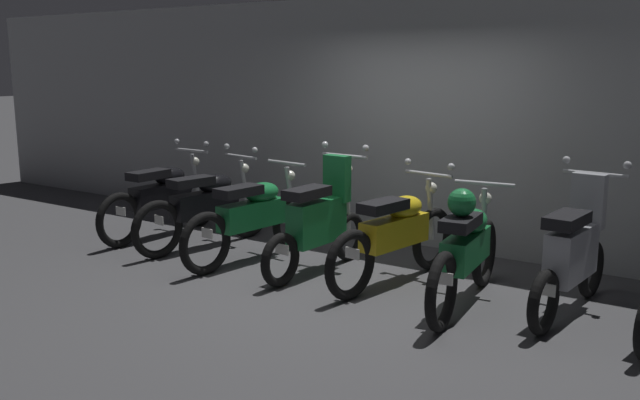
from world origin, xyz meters
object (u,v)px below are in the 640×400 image
(motorbike_slot_5, at_px, (466,248))
(motorbike_slot_4, at_px, (396,234))
(motorbike_slot_1, at_px, (207,205))
(motorbike_slot_6, at_px, (573,253))
(motorbike_slot_2, at_px, (254,216))
(motorbike_slot_0, at_px, (163,197))
(motorbike_slot_3, at_px, (319,222))

(motorbike_slot_5, bearing_deg, motorbike_slot_4, 163.31)
(motorbike_slot_1, height_order, motorbike_slot_6, motorbike_slot_6)
(motorbike_slot_1, bearing_deg, motorbike_slot_4, 0.64)
(motorbike_slot_2, relative_size, motorbike_slot_6, 1.16)
(motorbike_slot_0, xyz_separation_m, motorbike_slot_2, (1.64, -0.23, -0.00))
(motorbike_slot_0, relative_size, motorbike_slot_1, 1.01)
(motorbike_slot_3, distance_m, motorbike_slot_6, 2.46)
(motorbike_slot_2, relative_size, motorbike_slot_4, 1.00)
(motorbike_slot_0, distance_m, motorbike_slot_6, 4.91)
(motorbike_slot_0, relative_size, motorbike_slot_5, 1.00)
(motorbike_slot_1, height_order, motorbike_slot_2, motorbike_slot_1)
(motorbike_slot_2, height_order, motorbike_slot_6, motorbike_slot_6)
(motorbike_slot_4, xyz_separation_m, motorbike_slot_6, (1.63, 0.09, 0.04))
(motorbike_slot_4, distance_m, motorbike_slot_6, 1.64)
(motorbike_slot_5, bearing_deg, motorbike_slot_3, 175.49)
(motorbike_slot_1, height_order, motorbike_slot_3, motorbike_slot_3)
(motorbike_slot_5, relative_size, motorbike_slot_6, 1.16)
(motorbike_slot_3, xyz_separation_m, motorbike_slot_4, (0.82, 0.11, -0.04))
(motorbike_slot_5, xyz_separation_m, motorbike_slot_6, (0.82, 0.33, 0.00))
(motorbike_slot_1, xyz_separation_m, motorbike_slot_4, (2.45, 0.03, 0.00))
(motorbike_slot_2, distance_m, motorbike_slot_3, 0.82)
(motorbike_slot_3, relative_size, motorbike_slot_5, 0.86)
(motorbike_slot_0, bearing_deg, motorbike_slot_1, -6.23)
(motorbike_slot_2, distance_m, motorbike_slot_5, 2.45)
(motorbike_slot_1, bearing_deg, motorbike_slot_6, 1.58)
(motorbike_slot_0, relative_size, motorbike_slot_6, 1.16)
(motorbike_slot_0, distance_m, motorbike_slot_3, 2.46)
(motorbike_slot_4, bearing_deg, motorbike_slot_1, -179.36)
(motorbike_slot_2, distance_m, motorbike_slot_4, 1.64)
(motorbike_slot_2, distance_m, motorbike_slot_6, 3.28)
(motorbike_slot_1, distance_m, motorbike_slot_2, 0.83)
(motorbike_slot_4, bearing_deg, motorbike_slot_0, 178.91)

